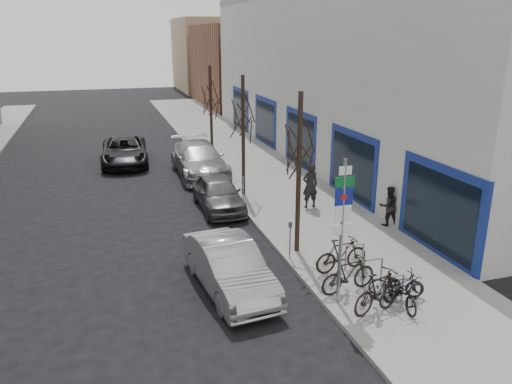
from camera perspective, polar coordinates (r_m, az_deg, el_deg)
ground at (r=13.52m, az=-0.18°, el=-14.50°), size 120.00×120.00×0.00m
sidewalk_east at (r=23.47m, az=3.04°, el=0.02°), size 5.00×70.00×0.15m
commercial_building at (r=33.85m, az=20.15°, el=12.96°), size 20.00×32.00×10.00m
brick_building_far at (r=53.59m, az=0.37°, el=14.32°), size 12.00×14.00×8.00m
tan_building_far at (r=68.11m, az=-3.23°, el=15.45°), size 13.00×12.00×9.00m
highway_sign_pole at (r=13.24m, az=9.81°, el=-3.58°), size 0.55×0.10×4.20m
bike_rack at (r=15.08m, az=13.18°, el=-8.52°), size 0.66×2.26×0.83m
tree_near at (r=15.92m, az=5.03°, el=6.42°), size 1.80×1.80×5.50m
tree_mid at (r=21.98m, az=-1.50°, el=9.61°), size 1.80×1.80×5.50m
tree_far at (r=28.24m, az=-5.22°, el=11.36°), size 1.80×1.80×5.50m
meter_front at (r=16.25m, az=3.92°, el=-5.09°), size 0.10×0.08×1.27m
meter_mid at (r=21.16m, az=-1.48°, el=0.43°), size 0.10×0.08×1.27m
meter_back at (r=26.30m, az=-4.81°, el=3.83°), size 0.10×0.08×1.27m
bike_near_left at (r=14.19m, az=16.38°, el=-10.60°), size 0.65×1.68×1.00m
bike_near_right at (r=13.80m, az=13.86°, el=-10.86°), size 1.98×1.18×1.16m
bike_mid_curb at (r=14.64m, az=15.77°, el=-9.77°), size 1.58×1.05×0.93m
bike_mid_inner at (r=14.53m, az=10.51°, el=-9.21°), size 1.88×0.81×1.10m
bike_far_curb at (r=14.28m, az=16.31°, el=-10.53°), size 1.60×0.74×0.94m
bike_far_inner at (r=15.70m, az=9.76°, el=-7.02°), size 1.88×0.75×1.11m
parked_car_front at (r=14.64m, az=-3.08°, el=-8.53°), size 2.02×4.63×1.48m
parked_car_mid at (r=21.26m, az=-4.34°, el=-0.10°), size 1.70×4.22×1.44m
parked_car_back at (r=26.41m, az=-6.52°, el=3.70°), size 2.41×5.90×1.71m
lane_car at (r=29.59m, az=-14.80°, el=4.55°), size 2.82×5.57×1.51m
pedestrian_near at (r=20.98m, az=6.20°, el=0.73°), size 0.72×0.49×1.92m
pedestrian_far at (r=19.64m, az=14.91°, el=-1.52°), size 0.63×0.47×1.57m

